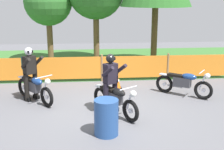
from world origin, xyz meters
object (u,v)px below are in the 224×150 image
Objects in this scene: motorcycle_third at (35,88)px; rider_third at (30,71)px; motorcycle_lead at (115,99)px; motorcycle_trailing at (184,83)px; traffic_cone at (117,82)px; spare_drum at (106,117)px; rider_lead at (111,81)px.

rider_third is at bearing -179.49° from motorcycle_third.
rider_third reaches higher than motorcycle_lead.
motorcycle_lead is 2.93m from rider_third.
motorcycle_trailing is 1.03× the size of motorcycle_third.
traffic_cone is (2.83, 0.91, -0.69)m from rider_third.
motorcycle_trailing reaches higher than spare_drum.
rider_lead is (2.29, -1.08, 0.47)m from motorcycle_third.
rider_lead reaches higher than motorcycle_third.
motorcycle_third is at bearing 130.02° from spare_drum.
spare_drum is (2.07, -2.46, -0.01)m from motorcycle_third.
traffic_cone is (0.40, 2.15, -0.66)m from rider_lead.
motorcycle_trailing is at bearing -24.43° from traffic_cone.
motorcycle_lead reaches higher than motorcycle_trailing.
motorcycle_lead reaches higher than traffic_cone.
motorcycle_trailing is 0.95× the size of rider_third.
traffic_cone is at bearing 136.37° from rider_lead.
spare_drum is at bearing -0.28° from rider_third.
motorcycle_trailing is 0.95× the size of rider_lead.
motorcycle_lead is at bearing 20.73° from rider_third.
motorcycle_third reaches higher than spare_drum.
traffic_cone is at bearing -167.54° from motorcycle_trailing.
rider_third reaches higher than traffic_cone.
rider_third is at bearing -151.95° from motorcycle_lead.
motorcycle_trailing is at bearing 51.08° from motorcycle_third.
motorcycle_third is 3.21m from spare_drum.
motorcycle_third is 2.90m from traffic_cone.
motorcycle_third reaches higher than motorcycle_trailing.
spare_drum is at bearing -47.78° from motorcycle_lead.
rider_lead is 1.92× the size of spare_drum.
rider_third is 3.19× the size of traffic_cone.
motorcycle_lead is 1.06× the size of motorcycle_trailing.
spare_drum is at bearing -99.58° from motorcycle_trailing.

